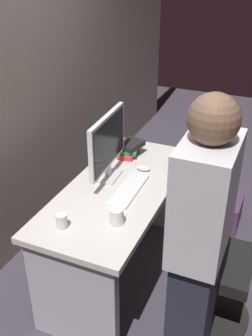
# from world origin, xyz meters

# --- Properties ---
(ground_plane) EXTENTS (9.00, 9.00, 0.00)m
(ground_plane) POSITION_xyz_m (0.00, 0.00, 0.00)
(ground_plane) COLOR #3D3842
(desk) EXTENTS (1.45, 0.65, 0.75)m
(desk) POSITION_xyz_m (0.00, 0.00, 0.52)
(desk) COLOR beige
(desk) RESTS_ON ground
(office_chair) EXTENTS (0.52, 0.52, 0.94)m
(office_chair) POSITION_xyz_m (-0.14, -0.65, 0.43)
(office_chair) COLOR black
(office_chair) RESTS_ON ground
(person_at_desk) EXTENTS (0.40, 0.24, 1.64)m
(person_at_desk) POSITION_xyz_m (-0.53, -0.66, 0.84)
(person_at_desk) COLOR #262838
(person_at_desk) RESTS_ON ground
(monitor) EXTENTS (0.54, 0.15, 0.46)m
(monitor) POSITION_xyz_m (0.08, 0.12, 1.01)
(monitor) COLOR silver
(monitor) RESTS_ON desk
(keyboard) EXTENTS (0.43, 0.14, 0.02)m
(keyboard) POSITION_xyz_m (-0.03, -0.08, 0.76)
(keyboard) COLOR white
(keyboard) RESTS_ON desk
(mouse) EXTENTS (0.06, 0.10, 0.03)m
(mouse) POSITION_xyz_m (0.27, -0.07, 0.77)
(mouse) COLOR white
(mouse) RESTS_ON desk
(cup_near_keyboard) EXTENTS (0.08, 0.08, 0.10)m
(cup_near_keyboard) POSITION_xyz_m (-0.38, -0.15, 0.80)
(cup_near_keyboard) COLOR white
(cup_near_keyboard) RESTS_ON desk
(cup_by_monitor) EXTENTS (0.06, 0.06, 0.09)m
(cup_by_monitor) POSITION_xyz_m (-0.53, 0.12, 0.79)
(cup_by_monitor) COLOR white
(cup_by_monitor) RESTS_ON desk
(book_stack) EXTENTS (0.24, 0.19, 0.10)m
(book_stack) POSITION_xyz_m (0.45, 0.11, 0.80)
(book_stack) COLOR red
(book_stack) RESTS_ON desk
(handbag) EXTENTS (0.34, 0.14, 0.38)m
(handbag) POSITION_xyz_m (0.89, -0.66, 0.14)
(handbag) COLOR #4C3356
(handbag) RESTS_ON ground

